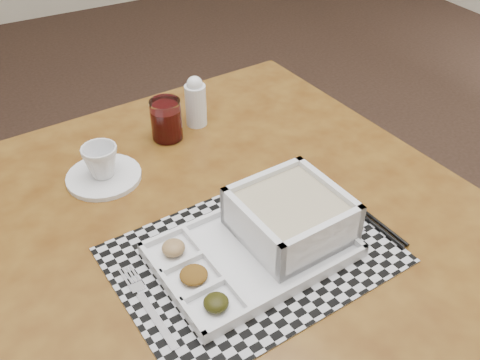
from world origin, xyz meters
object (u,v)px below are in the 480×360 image
(dining_table, at_px, (217,241))
(serving_tray, at_px, (278,228))
(cup, at_px, (101,161))
(creamer_bottle, at_px, (196,102))
(juice_glass, at_px, (166,121))

(dining_table, height_order, serving_tray, serving_tray)
(dining_table, distance_m, cup, 0.28)
(serving_tray, relative_size, cup, 4.80)
(dining_table, xyz_separation_m, serving_tray, (0.06, -0.12, 0.11))
(serving_tray, relative_size, creamer_bottle, 2.83)
(cup, bearing_deg, serving_tray, -64.64)
(dining_table, relative_size, creamer_bottle, 8.42)
(dining_table, xyz_separation_m, cup, (-0.15, 0.20, 0.12))
(cup, xyz_separation_m, juice_glass, (0.17, 0.08, -0.00))
(juice_glass, bearing_deg, dining_table, -94.34)
(dining_table, relative_size, serving_tray, 2.97)
(cup, distance_m, juice_glass, 0.19)
(dining_table, height_order, creamer_bottle, creamer_bottle)
(juice_glass, relative_size, creamer_bottle, 0.77)
(dining_table, xyz_separation_m, creamer_bottle, (0.10, 0.30, 0.13))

